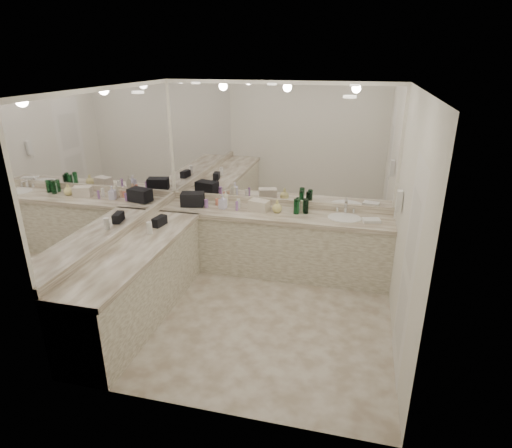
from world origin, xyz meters
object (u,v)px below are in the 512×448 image
(soap_bottle_b, at_px, (223,202))
(soap_bottle_c, at_px, (277,206))
(sink, at_px, (344,218))
(cream_cosmetic_case, at_px, (259,206))
(black_toiletry_bag, at_px, (193,200))
(soap_bottle_a, at_px, (226,198))
(wall_phone, at_px, (399,201))
(hand_towel, at_px, (371,220))

(soap_bottle_b, relative_size, soap_bottle_c, 1.15)
(sink, xyz_separation_m, cream_cosmetic_case, (-1.16, 0.01, 0.08))
(black_toiletry_bag, height_order, soap_bottle_a, soap_bottle_a)
(soap_bottle_b, bearing_deg, soap_bottle_c, 1.79)
(black_toiletry_bag, xyz_separation_m, soap_bottle_c, (1.22, 0.02, -0.00))
(soap_bottle_c, bearing_deg, black_toiletry_bag, -179.13)
(wall_phone, height_order, cream_cosmetic_case, wall_phone)
(cream_cosmetic_case, height_order, hand_towel, cream_cosmetic_case)
(soap_bottle_a, distance_m, soap_bottle_b, 0.12)
(black_toiletry_bag, relative_size, soap_bottle_a, 1.38)
(hand_towel, bearing_deg, soap_bottle_c, 177.09)
(soap_bottle_a, bearing_deg, soap_bottle_b, -92.89)
(cream_cosmetic_case, distance_m, soap_bottle_c, 0.25)
(hand_towel, height_order, soap_bottle_b, soap_bottle_b)
(sink, relative_size, cream_cosmetic_case, 1.65)
(wall_phone, xyz_separation_m, cream_cosmetic_case, (-1.77, 0.51, -0.37))
(wall_phone, height_order, soap_bottle_b, wall_phone)
(sink, bearing_deg, soap_bottle_b, -179.40)
(wall_phone, xyz_separation_m, soap_bottle_a, (-2.28, 0.60, -0.33))
(black_toiletry_bag, relative_size, cream_cosmetic_case, 1.21)
(wall_phone, xyz_separation_m, black_toiletry_bag, (-2.73, 0.49, -0.36))
(hand_towel, distance_m, soap_bottle_a, 2.02)
(black_toiletry_bag, bearing_deg, cream_cosmetic_case, 1.17)
(cream_cosmetic_case, distance_m, soap_bottle_b, 0.52)
(wall_phone, height_order, soap_bottle_a, wall_phone)
(cream_cosmetic_case, bearing_deg, soap_bottle_c, 15.49)
(soap_bottle_a, xyz_separation_m, soap_bottle_b, (-0.01, -0.11, -0.01))
(wall_phone, distance_m, soap_bottle_b, 2.36)
(wall_phone, distance_m, soap_bottle_a, 2.38)
(sink, distance_m, black_toiletry_bag, 2.13)
(hand_towel, bearing_deg, sink, 170.53)
(sink, height_order, soap_bottle_c, soap_bottle_c)
(sink, relative_size, black_toiletry_bag, 1.37)
(hand_towel, distance_m, soap_bottle_c, 1.26)
(sink, relative_size, wall_phone, 1.83)
(sink, relative_size, soap_bottle_b, 2.16)
(sink, distance_m, soap_bottle_b, 1.68)
(sink, distance_m, hand_towel, 0.35)
(black_toiletry_bag, distance_m, soap_bottle_c, 1.22)
(wall_phone, bearing_deg, soap_bottle_b, 168.06)
(soap_bottle_b, bearing_deg, wall_phone, -11.94)
(black_toiletry_bag, xyz_separation_m, soap_bottle_b, (0.45, -0.01, 0.01))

